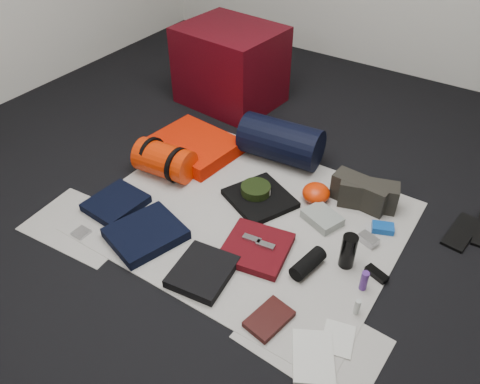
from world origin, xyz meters
The scene contains 36 objects.
floor centered at (0.00, 0.00, -0.01)m, with size 4.50×4.50×0.02m, color black.
newspaper_mat centered at (0.00, 0.00, 0.00)m, with size 1.60×1.30×0.01m, color beige.
newspaper_sheet_front_left centered at (-0.70, -0.55, 0.00)m, with size 0.58×0.40×0.00m, color beige.
newspaper_sheet_front_right centered at (0.65, -0.50, 0.00)m, with size 0.58×0.40×0.00m, color beige.
red_cabinet centered at (-0.82, 1.05, 0.28)m, with size 0.68×0.57×0.57m, color #48050D.
sleeping_pad centered at (-0.62, 0.33, 0.05)m, with size 0.52×0.42×0.09m, color red.
stuff_sack centered at (-0.62, 0.04, 0.11)m, with size 0.20×0.20×0.35m, color red.
sack_strap_left centered at (-0.72, 0.04, 0.11)m, with size 0.22×0.22×0.03m, color black.
sack_strap_right centered at (-0.52, 0.04, 0.11)m, with size 0.22×0.22×0.03m, color black.
navy_duffel centered at (-0.12, 0.57, 0.14)m, with size 0.26×0.26×0.50m, color black.
boonie_brim centered at (-0.04, 0.16, 0.01)m, with size 0.27×0.27×0.01m, color black.
boonie_crown centered at (-0.04, 0.16, 0.05)m, with size 0.17×0.17×0.07m, color black.
hiking_boot_left centered at (0.47, 0.44, 0.08)m, with size 0.32×0.12×0.16m, color #28251F.
hiking_boot_right centered at (0.51, 0.44, 0.08)m, with size 0.31×0.12×0.16m, color #28251F.
flip_flop_left centered at (1.02, 0.51, 0.01)m, with size 0.11×0.30×0.02m, color black.
trousers_navy_a centered at (-0.65, -0.34, 0.03)m, with size 0.26×0.30×0.05m, color black.
trousers_navy_b centered at (-0.34, -0.43, 0.03)m, with size 0.31×0.36×0.06m, color black.
trousers_charcoal centered at (0.05, -0.47, 0.03)m, with size 0.26×0.30×0.05m, color black.
black_tshirt centered at (-0.01, 0.15, 0.02)m, with size 0.34×0.32×0.03m, color black.
red_shirt centered at (0.18, -0.20, 0.03)m, with size 0.31×0.31×0.04m, color #4C080E.
orange_stuff_sack centered at (0.25, 0.33, 0.06)m, with size 0.16×0.16×0.10m, color red.
first_aid_pouch centered at (0.36, 0.18, 0.03)m, with size 0.20×0.15×0.05m, color gray.
water_bottle centered at (0.60, -0.04, 0.10)m, with size 0.07×0.07×0.19m, color black.
speaker centered at (0.45, -0.17, 0.04)m, with size 0.08×0.08×0.20m, color black.
compact_camera centered at (0.63, 0.17, 0.03)m, with size 0.10×0.06×0.04m, color #AAAAAF.
cyan_case centered at (0.66, 0.29, 0.02)m, with size 0.11×0.07×0.04m, color #10469C.
toiletry_purple centered at (0.72, -0.13, 0.06)m, with size 0.04×0.04×0.11m, color #4B2578.
toiletry_clear centered at (0.75, -0.27, 0.05)m, with size 0.03×0.03×0.08m, color #ADB2AD.
paperback_book centered at (0.45, -0.52, 0.02)m, with size 0.13×0.21×0.03m, color black.
map_booklet centered at (0.69, -0.58, 0.01)m, with size 0.17×0.24×0.01m, color beige.
map_printout centered at (0.74, -0.44, 0.01)m, with size 0.13×0.17×0.01m, color beige.
sunglasses centered at (0.75, -0.02, 0.02)m, with size 0.11×0.05×0.03m, color black.
key_cluster centered at (-0.65, -0.60, 0.01)m, with size 0.08×0.08×0.01m, color #AAAAAF.
tape_roll centered at (0.01, 0.18, 0.06)m, with size 0.05×0.05×0.04m, color silver.
energy_bar_a centered at (0.14, -0.18, 0.05)m, with size 0.10×0.04×0.01m, color #AAAAAF.
energy_bar_b centered at (0.22, -0.18, 0.05)m, with size 0.10×0.04×0.01m, color #AAAAAF.
Camera 1 is at (1.02, -1.61, 1.73)m, focal length 35.00 mm.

